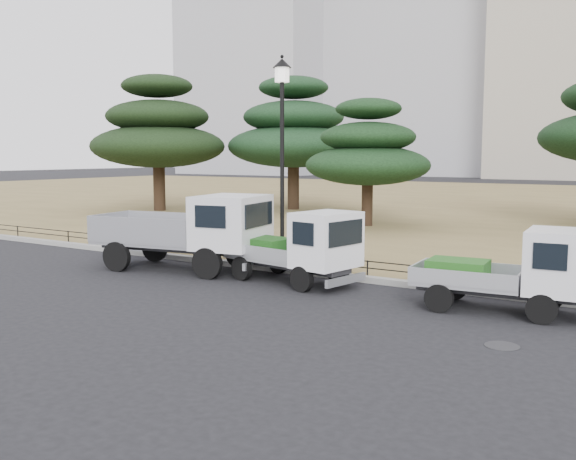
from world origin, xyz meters
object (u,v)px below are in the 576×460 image
Objects in this scene: truck_large at (190,228)px; truck_kei_front at (299,247)px; truck_kei_rear at (512,271)px; tarp_pile at (147,235)px; street_lamp at (282,127)px.

truck_large is 1.39× the size of truck_kei_front.
truck_large is at bearing -168.77° from truck_kei_front.
truck_kei_rear is 12.84m from tarp_pile.
truck_large is 4.25m from tarp_pile.
truck_kei_front is 5.35m from truck_kei_rear.
truck_large reaches higher than truck_kei_rear.
truck_large is 3.89m from street_lamp.
truck_kei_rear is at bearing -9.26° from tarp_pile.
truck_kei_rear reaches higher than tarp_pile.
truck_kei_rear is (5.35, -0.18, -0.05)m from truck_kei_front.
street_lamp reaches higher than truck_kei_front.
tarp_pile is at bearing 141.92° from truck_large.
truck_kei_front is at bearing 172.97° from truck_kei_rear.
truck_large reaches higher than tarp_pile.
truck_large is at bearing 174.34° from truck_kei_rear.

